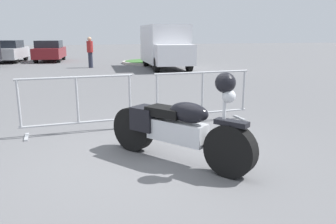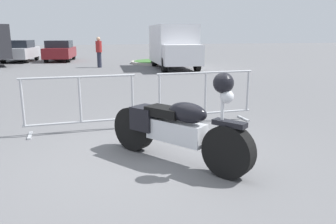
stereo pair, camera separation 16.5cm
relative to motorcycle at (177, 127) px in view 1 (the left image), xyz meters
name	(u,v)px [view 1 (the left image)]	position (x,y,z in m)	size (l,w,h in m)	color
ground_plane	(145,160)	(-0.43, 0.17, -0.51)	(120.00, 120.00, 0.00)	#5B5B5E
motorcycle	(177,127)	(0.00, 0.00, 0.00)	(1.52, 2.07, 1.35)	black
crowd_barrier_near	(77,104)	(-1.26, 1.91, 0.04)	(2.07, 0.46, 1.07)	#9EA0A5
crowd_barrier_far	(202,96)	(1.26, 1.91, 0.04)	(2.07, 0.46, 1.07)	#9EA0A5
delivery_van	(165,45)	(4.05, 13.08, 0.73)	(2.41, 5.16, 2.31)	silver
parked_car_silver	(9,51)	(-4.66, 20.46, 0.22)	(2.31, 4.46, 1.45)	#B7BABF
parked_car_maroon	(50,51)	(-2.03, 20.24, 0.21)	(2.27, 4.39, 1.42)	maroon
pedestrian	(90,51)	(0.19, 14.68, 0.41)	(0.36, 0.36, 1.69)	#262838
planter_island	(158,61)	(4.60, 16.36, -0.35)	(4.30, 4.30, 0.85)	#ADA89E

